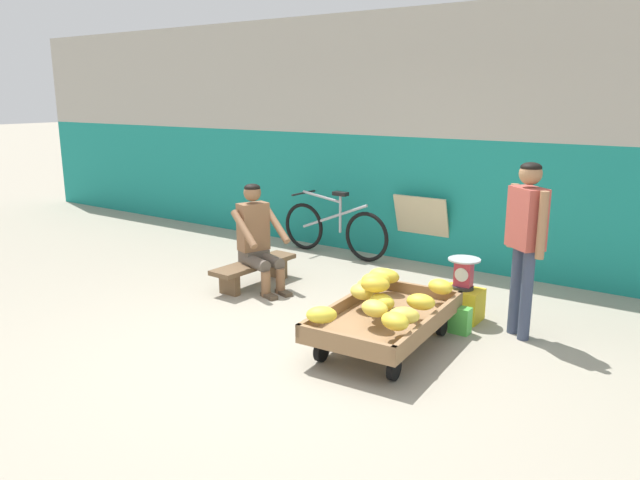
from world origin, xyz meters
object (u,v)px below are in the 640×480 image
Objects in this scene: vendor_seated at (257,237)px; bicycle_near_left at (334,229)px; plastic_crate at (462,304)px; weighing_scale at (464,273)px; low_bench at (254,268)px; shopping_bag at (460,320)px; customer_adult at (526,231)px; sign_board at (423,229)px; banana_cart at (385,320)px.

bicycle_near_left is (-0.09, 1.62, -0.21)m from vendor_seated.
weighing_scale reaches higher than plastic_crate.
weighing_scale is (2.29, 0.33, 0.25)m from low_bench.
bicycle_near_left reaches higher than shopping_bag.
bicycle_near_left reaches higher than weighing_scale.
customer_adult reaches higher than shopping_bag.
low_bench is 0.97× the size of vendor_seated.
customer_adult reaches higher than weighing_scale.
plastic_crate is 0.30m from weighing_scale.
low_bench is 2.24m from sign_board.
plastic_crate is (2.21, 0.36, -0.42)m from vendor_seated.
shopping_bag is at bearing -33.39° from bicycle_near_left.
banana_cart is at bearing -120.65° from shopping_bag.
vendor_seated is (-1.94, 0.64, 0.33)m from banana_cart.
sign_board is (1.11, 0.34, 0.07)m from bicycle_near_left.
vendor_seated is at bearing -179.33° from shopping_bag.
sign_board is (-1.19, 1.61, 0.28)m from plastic_crate.
plastic_crate is 0.24× the size of customer_adult.
sign_board reaches higher than plastic_crate.
plastic_crate is 0.42× the size of sign_board.
weighing_scale is 0.20× the size of customer_adult.
banana_cart is 2.13m from low_bench.
banana_cart is 0.90× the size of bicycle_near_left.
sign_board reaches higher than shopping_bag.
vendor_seated is (0.08, -0.03, 0.37)m from low_bench.
bicycle_near_left is 3.23m from customer_adult.
banana_cart is 1.31× the size of vendor_seated.
vendor_seated is 0.75× the size of customer_adult.
customer_adult is (2.87, -1.36, 0.60)m from bicycle_near_left.
weighing_scale is 0.18× the size of bicycle_near_left.
shopping_bag is at bearing -69.95° from weighing_scale.
bicycle_near_left is (-2.30, 1.26, -0.10)m from weighing_scale.
customer_adult is 6.38× the size of shopping_bag.
low_bench is at bearing -119.58° from sign_board.
vendor_seated is 2.81m from customer_adult.
customer_adult is (1.76, -1.71, 0.52)m from sign_board.
customer_adult reaches higher than sign_board.
bicycle_near_left is (-2.03, 2.26, 0.11)m from banana_cart.
weighing_scale is 0.35× the size of sign_board.
banana_cart is at bearing -18.20° from low_bench.
banana_cart is 2.77m from sign_board.
weighing_scale is at bearing -53.47° from sign_board.
weighing_scale is at bearing 169.96° from customer_adult.
low_bench is (-2.02, 0.66, -0.04)m from banana_cart.
banana_cart is at bearing -48.07° from bicycle_near_left.
banana_cart is at bearing -18.15° from vendor_seated.
customer_adult reaches higher than vendor_seated.
plastic_crate is 2.02m from sign_board.
low_bench is at bearing 161.80° from banana_cart.
bicycle_near_left is at bearing 151.26° from plastic_crate.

